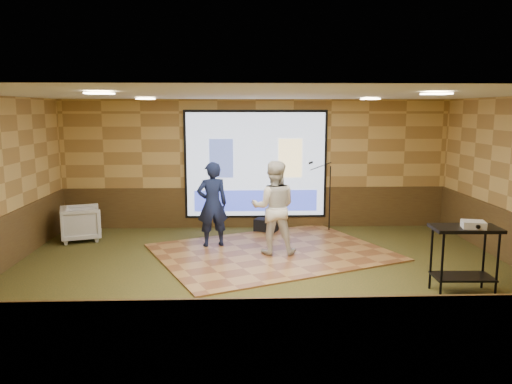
{
  "coord_description": "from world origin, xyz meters",
  "views": [
    {
      "loc": [
        -0.43,
        -8.1,
        2.76
      ],
      "look_at": [
        -0.1,
        0.73,
        1.3
      ],
      "focal_mm": 35.0,
      "sensor_mm": 36.0,
      "label": 1
    }
  ],
  "objects_px": {
    "duffel_bag": "(266,226)",
    "av_table": "(465,246)",
    "projector_screen": "(256,166)",
    "banquet_chair": "(81,223)",
    "mic_stand": "(327,210)",
    "player_right": "(274,208)",
    "projector": "(473,225)",
    "dance_floor": "(272,252)",
    "player_left": "(212,204)"
  },
  "relations": [
    {
      "from": "dance_floor",
      "to": "mic_stand",
      "type": "height_order",
      "value": "mic_stand"
    },
    {
      "from": "player_right",
      "to": "duffel_bag",
      "type": "bearing_deg",
      "value": -84.7
    },
    {
      "from": "projector",
      "to": "projector_screen",
      "type": "bearing_deg",
      "value": 137.7
    },
    {
      "from": "projector",
      "to": "av_table",
      "type": "bearing_deg",
      "value": 140.85
    },
    {
      "from": "duffel_bag",
      "to": "projector",
      "type": "bearing_deg",
      "value": -54.96
    },
    {
      "from": "duffel_bag",
      "to": "banquet_chair",
      "type": "bearing_deg",
      "value": -172.21
    },
    {
      "from": "banquet_chair",
      "to": "mic_stand",
      "type": "bearing_deg",
      "value": -102.05
    },
    {
      "from": "projector_screen",
      "to": "player_left",
      "type": "height_order",
      "value": "projector_screen"
    },
    {
      "from": "player_right",
      "to": "duffel_bag",
      "type": "xyz_separation_m",
      "value": [
        -0.04,
        1.78,
        -0.77
      ]
    },
    {
      "from": "mic_stand",
      "to": "duffel_bag",
      "type": "height_order",
      "value": "mic_stand"
    },
    {
      "from": "dance_floor",
      "to": "projector",
      "type": "bearing_deg",
      "value": -39.9
    },
    {
      "from": "banquet_chair",
      "to": "duffel_bag",
      "type": "bearing_deg",
      "value": -100.66
    },
    {
      "from": "projector",
      "to": "duffel_bag",
      "type": "height_order",
      "value": "projector"
    },
    {
      "from": "projector",
      "to": "dance_floor",
      "type": "bearing_deg",
      "value": 153.72
    },
    {
      "from": "av_table",
      "to": "mic_stand",
      "type": "relative_size",
      "value": 0.64
    },
    {
      "from": "mic_stand",
      "to": "player_right",
      "type": "bearing_deg",
      "value": -136.53
    },
    {
      "from": "player_right",
      "to": "banquet_chair",
      "type": "distance_m",
      "value": 4.26
    },
    {
      "from": "projector",
      "to": "mic_stand",
      "type": "relative_size",
      "value": 0.2
    },
    {
      "from": "banquet_chair",
      "to": "player_left",
      "type": "bearing_deg",
      "value": -121.57
    },
    {
      "from": "projector",
      "to": "duffel_bag",
      "type": "bearing_deg",
      "value": 138.67
    },
    {
      "from": "dance_floor",
      "to": "duffel_bag",
      "type": "height_order",
      "value": "duffel_bag"
    },
    {
      "from": "duffel_bag",
      "to": "av_table",
      "type": "bearing_deg",
      "value": -55.01
    },
    {
      "from": "player_left",
      "to": "projector_screen",
      "type": "bearing_deg",
      "value": -133.95
    },
    {
      "from": "duffel_bag",
      "to": "projector_screen",
      "type": "bearing_deg",
      "value": 114.87
    },
    {
      "from": "projector_screen",
      "to": "player_right",
      "type": "bearing_deg",
      "value": -83.47
    },
    {
      "from": "dance_floor",
      "to": "av_table",
      "type": "bearing_deg",
      "value": -39.5
    },
    {
      "from": "projector_screen",
      "to": "duffel_bag",
      "type": "bearing_deg",
      "value": -65.13
    },
    {
      "from": "projector_screen",
      "to": "mic_stand",
      "type": "relative_size",
      "value": 2.05
    },
    {
      "from": "av_table",
      "to": "duffel_bag",
      "type": "relative_size",
      "value": 2.11
    },
    {
      "from": "mic_stand",
      "to": "duffel_bag",
      "type": "bearing_deg",
      "value": 172.29
    },
    {
      "from": "projector_screen",
      "to": "mic_stand",
      "type": "bearing_deg",
      "value": -14.27
    },
    {
      "from": "player_right",
      "to": "av_table",
      "type": "distance_m",
      "value": 3.47
    },
    {
      "from": "projector_screen",
      "to": "av_table",
      "type": "distance_m",
      "value": 5.37
    },
    {
      "from": "projector_screen",
      "to": "projector",
      "type": "bearing_deg",
      "value": -55.93
    },
    {
      "from": "player_left",
      "to": "banquet_chair",
      "type": "distance_m",
      "value": 2.96
    },
    {
      "from": "player_right",
      "to": "banquet_chair",
      "type": "bearing_deg",
      "value": -13.06
    },
    {
      "from": "player_left",
      "to": "dance_floor",
      "type": "bearing_deg",
      "value": 143.27
    },
    {
      "from": "projector_screen",
      "to": "banquet_chair",
      "type": "xyz_separation_m",
      "value": [
        -3.78,
        -1.02,
        -1.11
      ]
    },
    {
      "from": "projector",
      "to": "duffel_bag",
      "type": "relative_size",
      "value": 0.65
    },
    {
      "from": "av_table",
      "to": "mic_stand",
      "type": "distance_m",
      "value": 4.23
    },
    {
      "from": "mic_stand",
      "to": "duffel_bag",
      "type": "relative_size",
      "value": 3.3
    },
    {
      "from": "av_table",
      "to": "mic_stand",
      "type": "xyz_separation_m",
      "value": [
        -1.36,
        4.0,
        -0.25
      ]
    },
    {
      "from": "av_table",
      "to": "mic_stand",
      "type": "bearing_deg",
      "value": 108.74
    },
    {
      "from": "projector",
      "to": "duffel_bag",
      "type": "distance_m",
      "value": 5.01
    },
    {
      "from": "av_table",
      "to": "projector",
      "type": "bearing_deg",
      "value": -52.77
    },
    {
      "from": "player_left",
      "to": "mic_stand",
      "type": "height_order",
      "value": "player_left"
    },
    {
      "from": "banquet_chair",
      "to": "duffel_bag",
      "type": "height_order",
      "value": "banquet_chair"
    },
    {
      "from": "projector_screen",
      "to": "dance_floor",
      "type": "relative_size",
      "value": 0.78
    },
    {
      "from": "av_table",
      "to": "projector_screen",
      "type": "bearing_deg",
      "value": 124.01
    },
    {
      "from": "projector_screen",
      "to": "banquet_chair",
      "type": "relative_size",
      "value": 4.11
    }
  ]
}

